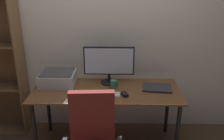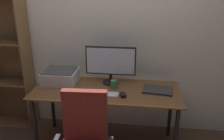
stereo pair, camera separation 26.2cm
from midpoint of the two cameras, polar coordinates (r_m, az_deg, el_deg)
back_wall at (r=3.01m, az=-3.57°, el=9.11°), size 6.40×0.10×2.60m
desk at (r=2.74m, az=-4.09°, el=-6.37°), size 1.66×0.67×0.74m
monitor at (r=2.79m, az=-3.43°, el=1.72°), size 0.59×0.20×0.45m
keyboard at (r=2.58m, az=-4.25°, el=-5.92°), size 0.29×0.12×0.02m
mouse at (r=2.56m, az=0.11°, el=-5.90°), size 0.08×0.11×0.03m
coffee_mug at (r=2.72m, az=-2.37°, el=-3.47°), size 0.09×0.07×0.10m
laptop at (r=2.75m, az=8.03°, el=-4.29°), size 0.35×0.27×0.02m
printer at (r=2.90m, az=-15.35°, el=-1.96°), size 0.40×0.34×0.16m
paper_sheet at (r=2.57m, az=-11.16°, el=-6.62°), size 0.26×0.33×0.00m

